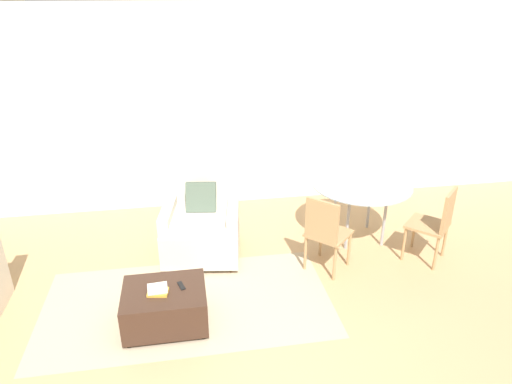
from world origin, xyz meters
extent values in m
cube|color=silver|center=(0.00, 3.45, 1.38)|extent=(12.00, 0.06, 2.75)
cube|color=tan|center=(-0.35, 1.12, 0.00)|extent=(2.85, 1.49, 0.00)
cube|color=beige|center=(-0.35, 0.62, 0.00)|extent=(2.80, 0.05, 0.00)
cube|color=beige|center=(-0.35, 0.87, 0.00)|extent=(2.80, 0.05, 0.00)
cube|color=beige|center=(-0.35, 1.12, 0.00)|extent=(2.80, 0.05, 0.00)
cube|color=beige|center=(-0.35, 1.37, 0.00)|extent=(2.80, 0.05, 0.00)
cube|color=beige|center=(-0.35, 1.61, 0.00)|extent=(2.80, 0.05, 0.00)
cube|color=beige|center=(-0.15, 2.00, 0.26)|extent=(0.97, 0.96, 0.40)
cube|color=beige|center=(-0.15, 1.96, 0.51)|extent=(0.72, 0.81, 0.10)
cube|color=beige|center=(-0.09, 2.35, 0.71)|extent=(0.86, 0.25, 0.51)
cube|color=beige|center=(-0.51, 2.05, 0.56)|extent=(0.24, 0.79, 0.20)
cube|color=beige|center=(0.21, 1.94, 0.56)|extent=(0.24, 0.79, 0.20)
cylinder|color=brown|center=(-0.54, 1.71, 0.03)|extent=(0.05, 0.05, 0.06)
cylinder|color=brown|center=(0.14, 1.61, 0.03)|extent=(0.05, 0.05, 0.06)
cylinder|color=brown|center=(-0.44, 2.39, 0.03)|extent=(0.05, 0.05, 0.06)
cylinder|color=brown|center=(0.25, 2.28, 0.03)|extent=(0.05, 0.05, 0.06)
cube|color=#4C5B4C|center=(-0.13, 2.10, 0.71)|extent=(0.37, 0.25, 0.36)
cube|color=#382319|center=(-0.56, 0.84, 0.21)|extent=(0.76, 0.59, 0.35)
cylinder|color=black|center=(-0.89, 0.59, 0.02)|extent=(0.04, 0.04, 0.04)
cylinder|color=black|center=(-0.23, 0.59, 0.02)|extent=(0.04, 0.04, 0.04)
cylinder|color=black|center=(-0.89, 1.08, 0.02)|extent=(0.04, 0.04, 0.04)
cylinder|color=black|center=(-0.23, 1.08, 0.02)|extent=(0.04, 0.04, 0.04)
cube|color=gold|center=(-0.61, 0.79, 0.40)|extent=(0.20, 0.15, 0.03)
cube|color=beige|center=(-0.61, 0.81, 0.43)|extent=(0.19, 0.16, 0.03)
cube|color=black|center=(-0.40, 0.87, 0.39)|extent=(0.08, 0.14, 0.01)
cylinder|color=#99A8AD|center=(1.80, 2.10, 0.73)|extent=(1.19, 1.19, 0.01)
cylinder|color=#99999E|center=(1.57, 1.87, 0.36)|extent=(0.04, 0.04, 0.72)
cylinder|color=#99999E|center=(2.03, 1.87, 0.36)|extent=(0.04, 0.04, 0.72)
cylinder|color=#99999E|center=(1.57, 2.33, 0.36)|extent=(0.04, 0.04, 0.72)
cylinder|color=#99999E|center=(2.03, 2.33, 0.36)|extent=(0.04, 0.04, 0.72)
cube|color=tan|center=(1.22, 1.52, 0.43)|extent=(0.59, 0.59, 0.03)
cube|color=tan|center=(1.08, 1.38, 0.68)|extent=(0.29, 0.29, 0.45)
cylinder|color=tan|center=(1.47, 1.52, 0.21)|extent=(0.03, 0.03, 0.42)
cylinder|color=tan|center=(1.22, 1.77, 0.21)|extent=(0.03, 0.03, 0.42)
cylinder|color=tan|center=(1.22, 1.26, 0.21)|extent=(0.03, 0.03, 0.42)
cylinder|color=tan|center=(0.96, 1.52, 0.21)|extent=(0.03, 0.03, 0.42)
cube|color=tan|center=(2.38, 1.52, 0.43)|extent=(0.59, 0.59, 0.03)
cube|color=tan|center=(2.52, 1.38, 0.68)|extent=(0.29, 0.29, 0.45)
cylinder|color=tan|center=(2.38, 1.77, 0.21)|extent=(0.03, 0.03, 0.42)
cylinder|color=tan|center=(2.13, 1.52, 0.21)|extent=(0.03, 0.03, 0.42)
cylinder|color=tan|center=(2.64, 1.52, 0.21)|extent=(0.03, 0.03, 0.42)
cylinder|color=tan|center=(2.38, 1.26, 0.21)|extent=(0.03, 0.03, 0.42)
camera|label=1|loc=(-0.29, -2.66, 2.90)|focal=32.00mm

